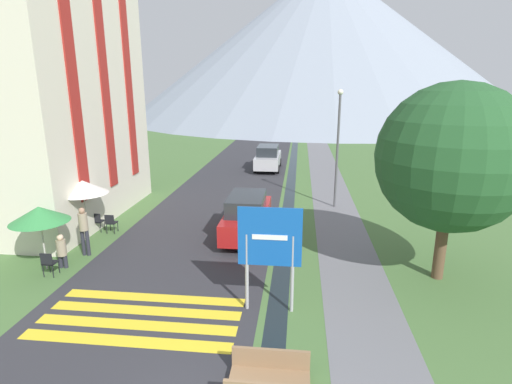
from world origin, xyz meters
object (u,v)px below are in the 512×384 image
parked_car_far (268,158)px  person_seated_near (62,249)px  hotel_building (50,68)px  footbridge (269,383)px  cafe_chair_far_right (97,220)px  person_standing_terrace (84,228)px  cafe_chair_nearest (49,262)px  cafe_umbrella_middle_white (83,187)px  road_sign (270,246)px  streetlamp (338,140)px  cafe_chair_far_left (111,222)px  cafe_umbrella_front_green (39,214)px  tree_by_path (452,158)px  parked_car_near (247,215)px

parked_car_far → person_seated_near: 18.37m
hotel_building → footbridge: hotel_building is taller
cafe_chair_far_right → person_standing_terrace: 2.57m
cafe_chair_nearest → cafe_umbrella_middle_white: size_ratio=0.34×
road_sign → person_standing_terrace: road_sign is taller
hotel_building → streetlamp: size_ratio=2.15×
streetlamp → footbridge: bearing=-100.1°
cafe_chair_far_left → hotel_building: bearing=128.5°
road_sign → cafe_chair_far_right: 9.64m
cafe_chair_nearest → cafe_umbrella_front_green: cafe_umbrella_front_green is taller
person_standing_terrace → hotel_building: bearing=127.2°
footbridge → tree_by_path: size_ratio=0.27×
footbridge → cafe_chair_far_right: bearing=133.5°
cafe_chair_nearest → tree_by_path: bearing=0.1°
road_sign → streetlamp: streetlamp is taller
cafe_umbrella_front_green → person_standing_terrace: size_ratio=1.22×
footbridge → cafe_chair_far_right: cafe_chair_far_right is taller
cafe_chair_far_left → tree_by_path: size_ratio=0.13×
cafe_umbrella_front_green → person_standing_terrace: bearing=58.4°
cafe_chair_far_right → cafe_umbrella_front_green: cafe_umbrella_front_green is taller
tree_by_path → footbridge: bearing=-132.0°
road_sign → parked_car_near: 5.88m
person_standing_terrace → footbridge: bearing=-40.0°
cafe_chair_far_left → streetlamp: bearing=8.1°
cafe_chair_nearest → person_standing_terrace: size_ratio=0.46×
road_sign → footbridge: size_ratio=1.79×
streetlamp → cafe_umbrella_front_green: bearing=-140.9°
parked_car_far → person_standing_terrace: (-5.48, -16.36, 0.17)m
parked_car_far → cafe_chair_far_right: parked_car_far is taller
road_sign → cafe_chair_far_right: size_ratio=3.57×
cafe_chair_far_left → footbridge: bearing=-67.3°
footbridge → parked_car_near: parked_car_near is taller
parked_car_near → cafe_umbrella_middle_white: 6.68m
cafe_umbrella_middle_white → parked_car_near: bearing=9.8°
hotel_building → cafe_umbrella_front_green: bearing=-65.8°
cafe_chair_nearest → footbridge: bearing=-35.7°
hotel_building → cafe_chair_nearest: 9.28m
person_seated_near → tree_by_path: 13.14m
cafe_chair_far_right → streetlamp: (10.48, 4.87, 2.97)m
cafe_chair_far_right → person_standing_terrace: bearing=-88.4°
road_sign → tree_by_path: 6.30m
parked_car_far → cafe_chair_far_left: 15.16m
parked_car_near → person_seated_near: size_ratio=3.57×
cafe_umbrella_middle_white → hotel_building: bearing=132.0°
cafe_chair_nearest → streetlamp: 13.81m
road_sign → person_standing_terrace: bearing=156.9°
cafe_umbrella_front_green → streetlamp: bearing=39.1°
cafe_umbrella_middle_white → person_seated_near: size_ratio=2.02×
cafe_chair_nearest → cafe_umbrella_front_green: 1.62m
person_standing_terrace → streetlamp: size_ratio=0.31×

